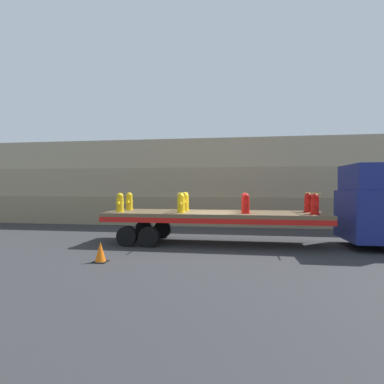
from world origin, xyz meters
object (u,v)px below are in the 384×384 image
object	(u,v)px
fire_hydrant_red_far_2	(245,202)
fire_hydrant_red_near_3	(315,204)
truck_cab	(379,207)
traffic_cone	(100,252)
fire_hydrant_yellow_near_0	(120,203)
fire_hydrant_yellow_far_1	(185,202)
fire_hydrant_red_far_3	(308,203)
fire_hydrant_red_near_2	(246,204)
flatbed_trailer	(202,217)
fire_hydrant_yellow_far_0	(129,201)
fire_hydrant_yellow_near_1	(181,203)

from	to	relation	value
fire_hydrant_red_far_2	fire_hydrant_red_near_3	size ratio (longest dim) A/B	1.00
truck_cab	traffic_cone	distance (m)	10.50
truck_cab	fire_hydrant_red_near_3	world-z (taller)	truck_cab
fire_hydrant_yellow_near_0	traffic_cone	bearing A→B (deg)	-79.16
fire_hydrant_yellow_far_1	fire_hydrant_red_far_3	world-z (taller)	same
fire_hydrant_red_far_3	traffic_cone	size ratio (longest dim) A/B	1.25
fire_hydrant_red_near_2	fire_hydrant_red_far_3	world-z (taller)	same
truck_cab	fire_hydrant_yellow_near_0	size ratio (longest dim) A/B	4.05
flatbed_trailer	fire_hydrant_yellow_near_0	bearing A→B (deg)	-170.82
fire_hydrant_red_far_2	fire_hydrant_red_far_3	distance (m)	2.61
fire_hydrant_yellow_far_0	fire_hydrant_red_near_3	xyz separation A→B (m)	(7.84, -1.10, 0.00)
fire_hydrant_red_near_3	fire_hydrant_yellow_near_1	bearing A→B (deg)	180.00
fire_hydrant_red_far_2	traffic_cone	world-z (taller)	fire_hydrant_red_far_2
fire_hydrant_red_near_3	traffic_cone	xyz separation A→B (m)	(-7.25, -3.11, -1.40)
fire_hydrant_yellow_near_0	fire_hydrant_red_far_3	distance (m)	7.92
fire_hydrant_yellow_far_1	traffic_cone	xyz separation A→B (m)	(-2.02, -4.21, -1.40)
fire_hydrant_red_far_2	truck_cab	bearing A→B (deg)	-6.14
fire_hydrant_yellow_near_1	traffic_cone	size ratio (longest dim) A/B	1.25
fire_hydrant_yellow_far_1	traffic_cone	world-z (taller)	fire_hydrant_yellow_far_1
fire_hydrant_yellow_far_0	traffic_cone	world-z (taller)	fire_hydrant_yellow_far_0
fire_hydrant_yellow_far_1	fire_hydrant_red_far_2	xyz separation A→B (m)	(2.61, 0.00, 0.00)
traffic_cone	fire_hydrant_red_far_2	bearing A→B (deg)	42.25
fire_hydrant_red_far_2	fire_hydrant_red_near_3	distance (m)	2.84
flatbed_trailer	fire_hydrant_red_near_3	world-z (taller)	fire_hydrant_red_near_3
fire_hydrant_yellow_near_1	fire_hydrant_red_far_2	world-z (taller)	same
truck_cab	fire_hydrant_red_near_3	xyz separation A→B (m)	(-2.50, -0.55, 0.11)
fire_hydrant_yellow_far_1	traffic_cone	distance (m)	4.87
fire_hydrant_yellow_near_0	fire_hydrant_red_near_3	world-z (taller)	same
fire_hydrant_red_far_3	truck_cab	bearing A→B (deg)	-12.41
flatbed_trailer	traffic_cone	world-z (taller)	flatbed_trailer
truck_cab	fire_hydrant_red_far_3	distance (m)	2.57
truck_cab	traffic_cone	size ratio (longest dim) A/B	5.07
truck_cab	fire_hydrant_red_near_2	world-z (taller)	truck_cab
fire_hydrant_red_near_2	fire_hydrant_red_far_3	bearing A→B (deg)	22.86
fire_hydrant_red_near_3	fire_hydrant_yellow_far_0	bearing A→B (deg)	172.00
flatbed_trailer	fire_hydrant_yellow_far_0	distance (m)	3.51
fire_hydrant_yellow_near_0	fire_hydrant_red_far_2	size ratio (longest dim) A/B	1.00
fire_hydrant_yellow_far_0	fire_hydrant_yellow_near_1	bearing A→B (deg)	-22.86
fire_hydrant_yellow_near_1	traffic_cone	xyz separation A→B (m)	(-2.02, -3.11, -1.40)
fire_hydrant_yellow_near_0	fire_hydrant_red_near_3	bearing A→B (deg)	0.00
fire_hydrant_yellow_far_1	fire_hydrant_red_far_2	world-z (taller)	same
fire_hydrant_yellow_near_1	fire_hydrant_red_far_3	world-z (taller)	same
fire_hydrant_yellow_near_0	fire_hydrant_yellow_near_1	bearing A→B (deg)	0.00
fire_hydrant_yellow_far_1	fire_hydrant_red_near_3	bearing A→B (deg)	-11.90
fire_hydrant_yellow_near_0	fire_hydrant_red_near_3	size ratio (longest dim) A/B	1.00
fire_hydrant_yellow_far_0	fire_hydrant_red_far_3	bearing A→B (deg)	0.00
flatbed_trailer	fire_hydrant_yellow_near_1	bearing A→B (deg)	-145.34
truck_cab	fire_hydrant_yellow_far_0	xyz separation A→B (m)	(-10.35, 0.55, 0.11)
fire_hydrant_red_near_3	traffic_cone	world-z (taller)	fire_hydrant_red_near_3
fire_hydrant_yellow_near_0	truck_cab	bearing A→B (deg)	3.05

